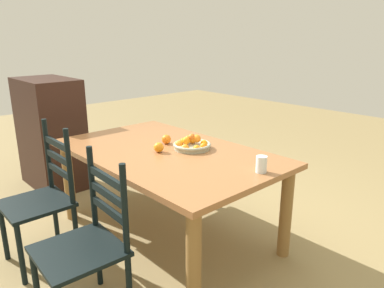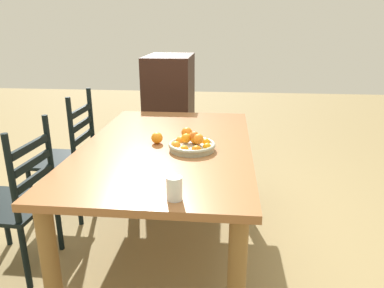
{
  "view_description": "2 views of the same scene",
  "coord_description": "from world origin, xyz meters",
  "px_view_note": "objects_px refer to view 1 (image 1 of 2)",
  "views": [
    {
      "loc": [
        -2.1,
        1.66,
        1.58
      ],
      "look_at": [
        -0.1,
        -0.18,
        0.77
      ],
      "focal_mm": 33.82,
      "sensor_mm": 36.0,
      "label": 1
    },
    {
      "loc": [
        -2.25,
        -0.39,
        1.49
      ],
      "look_at": [
        -0.1,
        -0.18,
        0.77
      ],
      "focal_mm": 33.97,
      "sensor_mm": 36.0,
      "label": 2
    }
  ],
  "objects_px": {
    "dining_table": "(166,163)",
    "chair_by_cabinet": "(43,199)",
    "fruit_bowl": "(192,145)",
    "orange_loose_1": "(166,139)",
    "cabinet": "(51,133)",
    "chair_near_window": "(87,244)",
    "orange_loose_0": "(159,147)",
    "drinking_glass": "(261,164)"
  },
  "relations": [
    {
      "from": "dining_table",
      "to": "chair_by_cabinet",
      "type": "distance_m",
      "value": 0.93
    },
    {
      "from": "drinking_glass",
      "to": "orange_loose_0",
      "type": "bearing_deg",
      "value": 16.29
    },
    {
      "from": "dining_table",
      "to": "orange_loose_0",
      "type": "height_order",
      "value": "orange_loose_0"
    },
    {
      "from": "dining_table",
      "to": "chair_near_window",
      "type": "bearing_deg",
      "value": 112.99
    },
    {
      "from": "cabinet",
      "to": "fruit_bowl",
      "type": "distance_m",
      "value": 1.83
    },
    {
      "from": "drinking_glass",
      "to": "chair_by_cabinet",
      "type": "bearing_deg",
      "value": 42.25
    },
    {
      "from": "fruit_bowl",
      "to": "orange_loose_0",
      "type": "relative_size",
      "value": 3.91
    },
    {
      "from": "cabinet",
      "to": "orange_loose_1",
      "type": "height_order",
      "value": "cabinet"
    },
    {
      "from": "fruit_bowl",
      "to": "drinking_glass",
      "type": "distance_m",
      "value": 0.68
    },
    {
      "from": "orange_loose_1",
      "to": "chair_near_window",
      "type": "bearing_deg",
      "value": 117.38
    },
    {
      "from": "chair_by_cabinet",
      "to": "orange_loose_1",
      "type": "distance_m",
      "value": 1.04
    },
    {
      "from": "chair_near_window",
      "to": "drinking_glass",
      "type": "height_order",
      "value": "chair_near_window"
    },
    {
      "from": "dining_table",
      "to": "orange_loose_0",
      "type": "relative_size",
      "value": 23.69
    },
    {
      "from": "chair_by_cabinet",
      "to": "orange_loose_0",
      "type": "relative_size",
      "value": 13.19
    },
    {
      "from": "drinking_glass",
      "to": "chair_near_window",
      "type": "bearing_deg",
      "value": 68.57
    },
    {
      "from": "chair_near_window",
      "to": "orange_loose_0",
      "type": "bearing_deg",
      "value": 117.67
    },
    {
      "from": "chair_near_window",
      "to": "fruit_bowl",
      "type": "height_order",
      "value": "chair_near_window"
    },
    {
      "from": "cabinet",
      "to": "dining_table",
      "type": "bearing_deg",
      "value": -172.12
    },
    {
      "from": "orange_loose_1",
      "to": "dining_table",
      "type": "bearing_deg",
      "value": 140.66
    },
    {
      "from": "cabinet",
      "to": "drinking_glass",
      "type": "relative_size",
      "value": 10.62
    },
    {
      "from": "fruit_bowl",
      "to": "dining_table",
      "type": "bearing_deg",
      "value": 60.64
    },
    {
      "from": "fruit_bowl",
      "to": "orange_loose_1",
      "type": "bearing_deg",
      "value": 13.85
    },
    {
      "from": "dining_table",
      "to": "cabinet",
      "type": "distance_m",
      "value": 1.7
    },
    {
      "from": "dining_table",
      "to": "orange_loose_0",
      "type": "xyz_separation_m",
      "value": [
        0.01,
        0.07,
        0.14
      ]
    },
    {
      "from": "dining_table",
      "to": "cabinet",
      "type": "relative_size",
      "value": 1.54
    },
    {
      "from": "dining_table",
      "to": "drinking_glass",
      "type": "bearing_deg",
      "value": -168.16
    },
    {
      "from": "dining_table",
      "to": "chair_near_window",
      "type": "distance_m",
      "value": 0.97
    },
    {
      "from": "chair_near_window",
      "to": "fruit_bowl",
      "type": "distance_m",
      "value": 1.14
    },
    {
      "from": "dining_table",
      "to": "drinking_glass",
      "type": "xyz_separation_m",
      "value": [
        -0.78,
        -0.16,
        0.15
      ]
    },
    {
      "from": "chair_by_cabinet",
      "to": "orange_loose_0",
      "type": "distance_m",
      "value": 0.91
    },
    {
      "from": "orange_loose_0",
      "to": "drinking_glass",
      "type": "bearing_deg",
      "value": -163.71
    },
    {
      "from": "orange_loose_1",
      "to": "cabinet",
      "type": "bearing_deg",
      "value": 13.21
    },
    {
      "from": "orange_loose_0",
      "to": "orange_loose_1",
      "type": "relative_size",
      "value": 0.99
    },
    {
      "from": "chair_near_window",
      "to": "drinking_glass",
      "type": "bearing_deg",
      "value": 71.23
    },
    {
      "from": "chair_near_window",
      "to": "chair_by_cabinet",
      "type": "bearing_deg",
      "value": -179.33
    },
    {
      "from": "orange_loose_0",
      "to": "cabinet",
      "type": "bearing_deg",
      "value": 6.02
    },
    {
      "from": "chair_by_cabinet",
      "to": "drinking_glass",
      "type": "relative_size",
      "value": 9.12
    },
    {
      "from": "chair_near_window",
      "to": "cabinet",
      "type": "xyz_separation_m",
      "value": [
        2.05,
        -0.64,
        0.13
      ]
    },
    {
      "from": "chair_near_window",
      "to": "chair_by_cabinet",
      "type": "height_order",
      "value": "chair_by_cabinet"
    },
    {
      "from": "dining_table",
      "to": "orange_loose_1",
      "type": "relative_size",
      "value": 23.55
    },
    {
      "from": "dining_table",
      "to": "chair_near_window",
      "type": "height_order",
      "value": "chair_near_window"
    },
    {
      "from": "fruit_bowl",
      "to": "orange_loose_0",
      "type": "bearing_deg",
      "value": 66.53
    }
  ]
}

